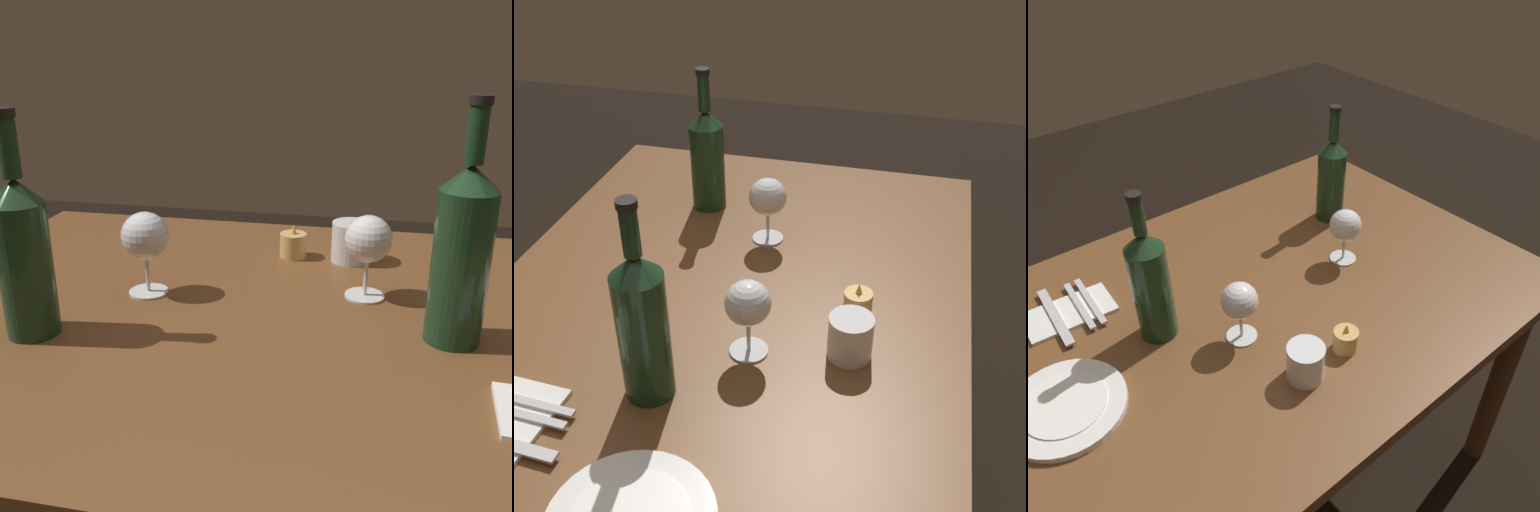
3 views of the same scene
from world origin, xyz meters
The scene contains 7 objects.
dining_table centered at (0.00, 0.00, 0.65)m, with size 1.30×0.90×0.74m.
wine_glass_left centered at (-0.26, 0.03, 0.84)m, with size 0.08×0.08×0.14m.
wine_glass_right centered at (0.10, 0.08, 0.84)m, with size 0.08×0.08×0.14m.
wine_bottle centered at (-0.37, -0.14, 0.86)m, with size 0.08×0.08×0.32m.
wine_bottle_second centered at (0.23, -0.04, 0.87)m, with size 0.08×0.08×0.34m.
water_tumbler centered at (0.07, 0.25, 0.77)m, with size 0.08×0.08×0.08m.
votive_candle centered at (-0.05, 0.25, 0.76)m, with size 0.05×0.05×0.07m.
Camera 1 is at (0.11, -0.84, 1.15)m, focal length 41.64 mm.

